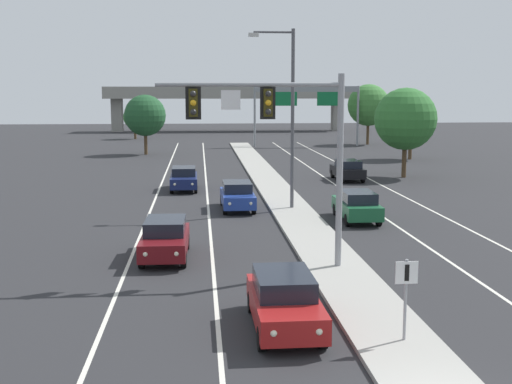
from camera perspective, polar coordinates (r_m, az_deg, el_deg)
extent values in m
cube|color=#9E9B93|center=(31.18, 4.66, -3.50)|extent=(2.40, 110.00, 0.15)
cube|color=silver|center=(37.63, -4.21, -1.49)|extent=(0.14, 100.00, 0.01)
cube|color=silver|center=(38.90, 9.78, -1.26)|extent=(0.14, 100.00, 0.01)
cube|color=silver|center=(37.74, -9.23, -1.55)|extent=(0.14, 100.00, 0.01)
cube|color=silver|center=(39.87, 14.37, -1.16)|extent=(0.14, 100.00, 0.01)
cylinder|color=gray|center=(24.36, 7.36, 1.79)|extent=(0.24, 0.24, 7.20)
cylinder|color=gray|center=(23.70, -0.59, 9.42)|extent=(6.75, 0.16, 0.16)
cube|color=black|center=(23.80, 1.04, 7.85)|extent=(0.56, 0.06, 1.20)
cube|color=#38330F|center=(23.76, 1.05, 7.85)|extent=(0.32, 0.32, 1.00)
sphere|color=#282828|center=(23.59, 1.09, 8.62)|extent=(0.22, 0.22, 0.22)
sphere|color=#F2A819|center=(23.59, 1.09, 7.85)|extent=(0.22, 0.22, 0.22)
sphere|color=#282828|center=(23.60, 1.09, 7.07)|extent=(0.22, 0.22, 0.22)
cube|color=black|center=(23.67, -5.53, 7.81)|extent=(0.56, 0.06, 1.20)
cube|color=#38330F|center=(23.63, -5.53, 7.81)|extent=(0.32, 0.32, 1.00)
sphere|color=#282828|center=(23.46, -5.55, 8.58)|extent=(0.22, 0.22, 0.22)
sphere|color=#F2A819|center=(23.46, -5.54, 7.80)|extent=(0.22, 0.22, 0.22)
sphere|color=#282828|center=(23.47, -5.53, 7.02)|extent=(0.22, 0.22, 0.22)
cube|color=white|center=(23.64, -2.23, 8.09)|extent=(0.70, 0.04, 0.70)
cylinder|color=gray|center=(17.79, 12.99, -9.21)|extent=(0.08, 0.08, 2.20)
cube|color=white|center=(17.55, 13.10, -6.91)|extent=(0.60, 0.03, 0.60)
cube|color=black|center=(17.53, 13.12, -6.93)|extent=(0.12, 0.01, 0.44)
cylinder|color=#4C4C51|center=(36.72, 3.23, 6.35)|extent=(0.20, 0.20, 10.00)
cylinder|color=#4C4C51|center=(36.69, 1.55, 13.87)|extent=(2.20, 0.12, 0.12)
cube|color=#B7B7B2|center=(36.57, -0.22, 13.65)|extent=(0.56, 0.28, 0.20)
cube|color=maroon|center=(18.68, 2.52, -9.99)|extent=(1.83, 4.41, 0.70)
cube|color=black|center=(18.70, 2.43, -7.95)|extent=(1.60, 2.39, 0.56)
sphere|color=#EAE5C6|center=(16.73, 5.57, -12.12)|extent=(0.18, 0.18, 0.18)
sphere|color=#EAE5C6|center=(16.56, 1.56, -12.30)|extent=(0.18, 0.18, 0.18)
cylinder|color=black|center=(17.54, 5.85, -12.52)|extent=(0.22, 0.64, 0.64)
cylinder|color=black|center=(17.31, 0.52, -12.76)|extent=(0.22, 0.64, 0.64)
cylinder|color=black|center=(20.31, 4.19, -9.49)|extent=(0.22, 0.64, 0.64)
cylinder|color=black|center=(20.12, -0.38, -9.65)|extent=(0.22, 0.64, 0.64)
cube|color=#5B0F14|center=(26.61, -7.98, -4.37)|extent=(1.90, 4.44, 0.70)
cube|color=black|center=(26.69, -7.98, -2.95)|extent=(1.64, 2.41, 0.56)
sphere|color=#EAE5C6|center=(24.44, -7.01, -5.41)|extent=(0.18, 0.18, 0.18)
sphere|color=#EAE5C6|center=(24.54, -9.71, -5.41)|extent=(0.18, 0.18, 0.18)
cylinder|color=black|center=(25.19, -6.39, -5.91)|extent=(0.23, 0.64, 0.64)
cylinder|color=black|center=(25.32, -10.03, -5.92)|extent=(0.23, 0.64, 0.64)
cylinder|color=black|center=(28.10, -6.11, -4.37)|extent=(0.23, 0.64, 0.64)
cylinder|color=black|center=(28.21, -9.37, -4.38)|extent=(0.23, 0.64, 0.64)
cube|color=navy|center=(37.25, -1.64, -0.53)|extent=(1.85, 4.42, 0.70)
cube|color=black|center=(37.37, -1.67, 0.47)|extent=(1.61, 2.40, 0.56)
sphere|color=#EAE5C6|center=(35.14, -0.45, -1.01)|extent=(0.18, 0.18, 0.18)
sphere|color=#EAE5C6|center=(35.06, -2.33, -1.04)|extent=(0.18, 0.18, 0.18)
cylinder|color=black|center=(35.90, -0.20, -1.45)|extent=(0.23, 0.64, 0.64)
cylinder|color=black|center=(35.78, -2.75, -1.49)|extent=(0.23, 0.64, 0.64)
cylinder|color=black|center=(38.84, -0.62, -0.67)|extent=(0.23, 0.64, 0.64)
cylinder|color=black|center=(38.74, -2.98, -0.71)|extent=(0.23, 0.64, 0.64)
cube|color=#141E4C|center=(44.95, -6.35, 1.01)|extent=(1.84, 4.42, 0.70)
cube|color=black|center=(45.09, -6.36, 1.84)|extent=(1.60, 2.39, 0.56)
sphere|color=#EAE5C6|center=(42.78, -5.62, 0.70)|extent=(0.18, 0.18, 0.18)
sphere|color=#EAE5C6|center=(42.79, -7.16, 0.68)|extent=(0.18, 0.18, 0.18)
cylinder|color=black|center=(43.50, -5.31, 0.31)|extent=(0.23, 0.64, 0.64)
cylinder|color=black|center=(43.53, -7.42, 0.28)|extent=(0.23, 0.64, 0.64)
cylinder|color=black|center=(46.47, -5.33, 0.85)|extent=(0.23, 0.64, 0.64)
cylinder|color=black|center=(46.50, -7.30, 0.82)|extent=(0.23, 0.64, 0.64)
cube|color=#195633|center=(34.49, 8.82, -1.38)|extent=(1.84, 4.42, 0.70)
cube|color=black|center=(34.18, 8.93, -0.41)|extent=(1.61, 2.39, 0.56)
sphere|color=#EAE5C6|center=(36.46, 7.16, -0.72)|extent=(0.18, 0.18, 0.18)
sphere|color=#EAE5C6|center=(36.71, 8.93, -0.70)|extent=(0.18, 0.18, 0.18)
cylinder|color=black|center=(35.83, 7.02, -1.54)|extent=(0.23, 0.64, 0.64)
cylinder|color=black|center=(36.18, 9.50, -1.49)|extent=(0.23, 0.64, 0.64)
cylinder|color=black|center=(32.94, 8.05, -2.46)|extent=(0.23, 0.64, 0.64)
cylinder|color=black|center=(33.32, 10.74, -2.40)|extent=(0.23, 0.64, 0.64)
cube|color=black|center=(50.26, 8.03, 1.79)|extent=(1.91, 4.44, 0.70)
cube|color=black|center=(49.97, 8.11, 2.48)|extent=(1.64, 2.41, 0.56)
sphere|color=#EAE5C6|center=(52.21, 6.83, 2.13)|extent=(0.18, 0.18, 0.18)
sphere|color=#EAE5C6|center=(52.49, 8.05, 2.14)|extent=(0.18, 0.18, 0.18)
cylinder|color=black|center=(51.55, 6.75, 1.60)|extent=(0.24, 0.65, 0.64)
cylinder|color=black|center=(51.94, 8.47, 1.62)|extent=(0.24, 0.65, 0.64)
cylinder|color=black|center=(48.66, 7.55, 1.16)|extent=(0.24, 0.65, 0.64)
cylinder|color=black|center=(49.07, 9.36, 1.18)|extent=(0.24, 0.65, 0.64)
cylinder|color=gray|center=(80.78, -0.11, 6.66)|extent=(0.28, 0.28, 7.50)
cylinder|color=gray|center=(82.90, 8.94, 6.61)|extent=(0.28, 0.28, 7.50)
cube|color=gray|center=(81.54, 4.50, 9.01)|extent=(13.00, 0.36, 0.70)
cube|color=#0F6033|center=(80.92, 2.49, 8.18)|extent=(3.20, 0.08, 1.70)
cube|color=#0F6033|center=(81.86, 6.51, 8.14)|extent=(3.20, 0.08, 1.70)
cube|color=gray|center=(113.88, -2.42, 8.49)|extent=(42.40, 6.40, 1.10)
cube|color=gray|center=(110.88, -2.35, 9.00)|extent=(42.40, 0.36, 0.90)
cube|color=gray|center=(114.69, -12.10, 6.62)|extent=(1.80, 2.40, 5.65)
cube|color=gray|center=(116.40, 7.15, 6.77)|extent=(1.80, 2.40, 5.65)
cylinder|color=#4C3823|center=(71.58, -9.66, 4.24)|extent=(0.36, 0.36, 2.44)
sphere|color=#1E4C28|center=(71.41, -9.72, 6.65)|extent=(4.47, 4.47, 4.47)
cylinder|color=#4C3823|center=(52.67, 12.88, 2.70)|extent=(0.36, 0.36, 2.67)
sphere|color=#2D6B2D|center=(52.44, 13.00, 6.27)|extent=(4.88, 4.88, 4.88)
cylinder|color=#4C3823|center=(85.54, 9.79, 5.12)|extent=(0.36, 0.36, 2.93)
sphere|color=#387533|center=(85.40, 9.85, 7.53)|extent=(5.36, 5.36, 5.36)
cylinder|color=#4C3823|center=(67.26, 13.39, 3.89)|extent=(0.36, 0.36, 2.53)
sphere|color=#2D6B2D|center=(67.08, 13.48, 6.53)|extent=(4.62, 4.62, 4.62)
cylinder|color=#4C3823|center=(95.90, -10.57, 5.14)|extent=(0.36, 0.36, 1.82)
sphere|color=#2D6B2D|center=(95.79, -10.60, 6.48)|extent=(3.32, 3.32, 3.32)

